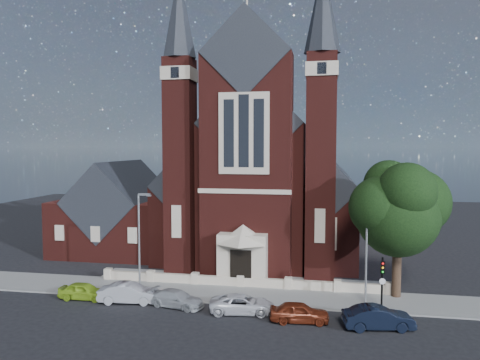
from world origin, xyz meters
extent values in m
plane|color=black|center=(0.00, 15.00, 0.00)|extent=(120.00, 120.00, 0.00)
cube|color=slate|center=(0.00, 4.50, 0.00)|extent=(60.00, 5.00, 0.12)
cube|color=slate|center=(0.00, 8.50, 0.00)|extent=(26.00, 3.00, 0.14)
cube|color=#B8A892|center=(0.00, 6.50, 0.00)|extent=(24.00, 0.40, 0.90)
cube|color=#461712|center=(0.00, 25.00, 7.00)|extent=(10.00, 30.00, 14.00)
cube|color=black|center=(0.00, 25.00, 14.00)|extent=(10.00, 30.20, 10.00)
cube|color=#461712|center=(-7.50, 24.00, 4.00)|extent=(5.00, 26.00, 8.00)
cube|color=#461712|center=(7.50, 24.00, 4.00)|extent=(5.00, 26.00, 8.00)
cube|color=black|center=(-7.50, 24.00, 8.00)|extent=(5.01, 26.20, 5.01)
cube|color=black|center=(7.50, 24.00, 8.00)|extent=(5.01, 26.20, 5.01)
cube|color=#461712|center=(0.00, 9.50, 10.00)|extent=(8.00, 3.00, 20.00)
cube|color=black|center=(0.00, 9.50, 20.00)|extent=(8.00, 3.20, 8.00)
cube|color=#B8A892|center=(0.00, 7.95, 13.00)|extent=(4.40, 0.15, 7.00)
cube|color=black|center=(0.00, 7.88, 13.20)|extent=(0.90, 0.08, 6.20)
cube|color=#B8A892|center=(0.00, 7.50, 2.20)|extent=(4.20, 2.00, 4.40)
cube|color=black|center=(0.00, 6.45, 1.60)|extent=(1.80, 0.12, 3.20)
cone|color=#B8A892|center=(0.00, 7.50, 4.40)|extent=(4.60, 4.60, 1.60)
cube|color=#B8A892|center=(0.00, 9.50, 24.60)|extent=(0.15, 0.15, 1.60)
cube|color=#461712|center=(-6.50, 10.50, 10.00)|extent=(2.60, 2.60, 20.00)
cube|color=#B8A892|center=(-6.50, 10.50, 18.50)|extent=(2.80, 2.80, 1.20)
cone|color=black|center=(-6.50, 10.50, 24.00)|extent=(3.20, 3.20, 8.00)
cube|color=#461712|center=(6.50, 10.50, 10.00)|extent=(2.60, 2.60, 20.00)
cube|color=#B8A892|center=(6.50, 10.50, 18.50)|extent=(2.80, 2.80, 1.20)
cone|color=black|center=(6.50, 10.50, 24.00)|extent=(3.20, 3.20, 8.00)
cube|color=#461712|center=(-16.00, 18.00, 3.00)|extent=(12.00, 12.00, 6.00)
cube|color=black|center=(-16.00, 18.00, 6.00)|extent=(8.49, 12.20, 8.49)
cylinder|color=black|center=(12.50, 6.00, 2.50)|extent=(0.70, 0.70, 5.00)
sphere|color=black|center=(12.50, 6.00, 6.50)|extent=(6.40, 6.40, 6.40)
sphere|color=black|center=(12.90, 4.80, 8.50)|extent=(4.40, 4.40, 4.40)
cylinder|color=gray|center=(-8.00, 4.00, 4.00)|extent=(0.16, 0.16, 8.00)
cube|color=gray|center=(-7.50, 4.00, 8.00)|extent=(1.00, 0.15, 0.18)
cube|color=gray|center=(-7.10, 4.00, 7.92)|extent=(0.35, 0.22, 0.12)
cylinder|color=gray|center=(10.00, 4.00, 4.00)|extent=(0.16, 0.16, 8.00)
cube|color=gray|center=(10.50, 4.00, 8.00)|extent=(1.00, 0.15, 0.18)
cube|color=gray|center=(10.90, 4.00, 7.92)|extent=(0.35, 0.22, 0.12)
cylinder|color=black|center=(11.00, 2.50, 2.00)|extent=(0.14, 0.14, 4.00)
cube|color=black|center=(11.00, 2.35, 3.30)|extent=(0.28, 0.22, 0.90)
sphere|color=red|center=(11.00, 2.22, 3.60)|extent=(0.14, 0.14, 0.14)
sphere|color=#CC8C0C|center=(11.00, 2.22, 3.30)|extent=(0.14, 0.14, 0.14)
sphere|color=#0C9919|center=(11.00, 2.22, 3.00)|extent=(0.14, 0.14, 0.14)
imported|color=#8EB724|center=(-11.48, 1.25, 0.66)|extent=(3.89, 1.66, 1.31)
imported|color=#9A9DA2|center=(-7.67, 1.11, 0.75)|extent=(4.73, 2.14, 1.51)
imported|color=#9FA3A7|center=(-3.82, 0.88, 0.61)|extent=(4.51, 2.63, 1.23)
imported|color=silver|center=(1.20, 0.50, 0.65)|extent=(4.90, 2.70, 1.30)
imported|color=maroon|center=(5.30, -0.52, 0.68)|extent=(4.14, 1.95, 1.37)
imported|color=black|center=(10.41, -0.80, 0.75)|extent=(4.77, 2.38, 1.50)
camera|label=1|loc=(6.90, -31.60, 11.86)|focal=35.00mm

